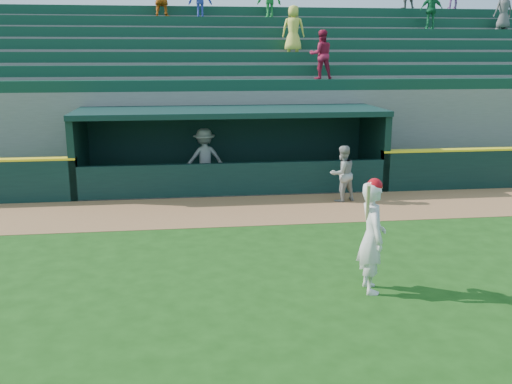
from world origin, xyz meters
TOP-DOWN VIEW (x-y plane):
  - ground at (0.00, 0.00)m, footprint 120.00×120.00m
  - warning_track at (0.00, 4.90)m, footprint 40.00×3.00m
  - dugout_player_front at (2.97, 5.52)m, footprint 0.94×0.84m
  - dugout_player_inside at (-0.83, 7.82)m, footprint 1.31×0.90m
  - dugout at (0.00, 8.00)m, footprint 9.40×2.80m
  - stands at (0.01, 12.57)m, footprint 34.50×6.25m
  - batter_at_plate at (1.74, -0.71)m, footprint 0.55×0.84m

SIDE VIEW (x-z plane):
  - ground at x=0.00m, z-range 0.00..0.00m
  - warning_track at x=0.00m, z-range 0.00..0.01m
  - dugout_player_front at x=2.97m, z-range 0.00..1.60m
  - dugout_player_inside at x=-0.83m, z-range 0.00..1.86m
  - batter_at_plate at x=1.74m, z-range -0.01..2.05m
  - dugout at x=0.00m, z-range 0.13..2.59m
  - stands at x=0.01m, z-range -1.39..6.20m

